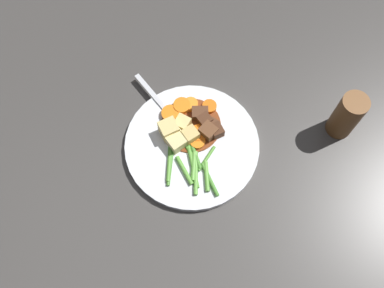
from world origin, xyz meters
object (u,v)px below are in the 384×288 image
object	(u,v)px
meat_chunk_0	(208,131)
meat_chunk_1	(205,120)
carrot_slice_4	(181,106)
potato_chunk_1	(176,141)
potato_chunk_0	(188,136)
meat_chunk_3	(200,114)
meat_chunk_4	(216,131)
carrot_slice_0	(198,144)
fork	(164,107)
potato_chunk_2	(169,129)
carrot_slice_5	(171,114)
carrot_slice_3	(200,133)
meat_chunk_2	(213,125)
carrot_slice_1	(209,107)
dinner_plate	(192,145)
pepper_mill	(347,116)
carrot_slice_2	(191,105)
potato_chunk_3	(182,124)

from	to	relation	value
meat_chunk_0	meat_chunk_1	xyz separation A→B (m)	(0.03, 0.00, -0.00)
carrot_slice_4	potato_chunk_1	xyz separation A→B (m)	(-0.07, 0.03, 0.01)
carrot_slice_4	potato_chunk_0	bearing A→B (deg)	176.72
meat_chunk_3	potato_chunk_1	bearing A→B (deg)	127.99
meat_chunk_0	meat_chunk_4	size ratio (longest dim) A/B	1.12
carrot_slice_0	fork	world-z (taller)	carrot_slice_0
potato_chunk_2	meat_chunk_4	xyz separation A→B (m)	(-0.02, -0.09, -0.01)
meat_chunk_4	carrot_slice_5	bearing A→B (deg)	52.33
carrot_slice_5	meat_chunk_0	bearing A→B (deg)	-133.48
carrot_slice_4	fork	xyz separation A→B (m)	(0.01, 0.03, -0.00)
meat_chunk_1	carrot_slice_5	bearing A→B (deg)	61.60
carrot_slice_0	meat_chunk_0	xyz separation A→B (m)	(0.02, -0.02, 0.01)
carrot_slice_0	potato_chunk_1	bearing A→B (deg)	71.12
carrot_slice_3	meat_chunk_2	xyz separation A→B (m)	(0.01, -0.03, 0.00)
carrot_slice_1	carrot_slice_3	bearing A→B (deg)	146.76
dinner_plate	meat_chunk_0	distance (m)	0.04
carrot_slice_4	pepper_mill	xyz separation A→B (m)	(-0.11, -0.29, 0.03)
carrot_slice_2	potato_chunk_3	xyz separation A→B (m)	(-0.04, 0.03, 0.01)
carrot_slice_0	carrot_slice_5	distance (m)	0.08
pepper_mill	carrot_slice_1	bearing A→B (deg)	67.51
carrot_slice_2	meat_chunk_3	size ratio (longest dim) A/B	0.91
potato_chunk_1	carrot_slice_3	bearing A→B (deg)	-81.06
carrot_slice_2	meat_chunk_0	bearing A→B (deg)	-165.60
meat_chunk_1	fork	distance (m)	0.09
dinner_plate	potato_chunk_0	world-z (taller)	potato_chunk_0
dinner_plate	meat_chunk_2	size ratio (longest dim) A/B	12.10
carrot_slice_0	meat_chunk_3	world-z (taller)	meat_chunk_3
potato_chunk_0	fork	distance (m)	0.08
potato_chunk_0	potato_chunk_3	world-z (taller)	potato_chunk_0
potato_chunk_2	carrot_slice_1	bearing A→B (deg)	-69.52
pepper_mill	carrot_slice_5	bearing A→B (deg)	72.11
potato_chunk_0	meat_chunk_0	size ratio (longest dim) A/B	0.93
carrot_slice_5	meat_chunk_3	xyz separation A→B (m)	(-0.02, -0.06, 0.00)
potato_chunk_1	meat_chunk_4	world-z (taller)	potato_chunk_1
carrot_slice_2	potato_chunk_0	distance (m)	0.07
carrot_slice_1	potato_chunk_3	bearing A→B (deg)	113.29
potato_chunk_0	potato_chunk_2	bearing A→B (deg)	57.18
potato_chunk_1	potato_chunk_3	bearing A→B (deg)	-31.38
carrot_slice_3	meat_chunk_2	bearing A→B (deg)	-70.72
potato_chunk_1	meat_chunk_3	size ratio (longest dim) A/B	1.12
meat_chunk_0	potato_chunk_3	bearing A→B (deg)	57.56
carrot_slice_0	carrot_slice_1	xyz separation A→B (m)	(0.07, -0.04, 0.00)
carrot_slice_0	fork	distance (m)	0.11
carrot_slice_3	potato_chunk_2	xyz separation A→B (m)	(0.02, 0.06, 0.01)
meat_chunk_2	fork	xyz separation A→B (m)	(0.06, 0.08, -0.01)
potato_chunk_3	meat_chunk_2	bearing A→B (deg)	-104.19
carrot_slice_1	potato_chunk_3	world-z (taller)	potato_chunk_3
carrot_slice_5	potato_chunk_0	size ratio (longest dim) A/B	1.31
potato_chunk_2	fork	xyz separation A→B (m)	(0.06, -0.00, -0.02)
meat_chunk_0	carrot_slice_0	bearing A→B (deg)	125.24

